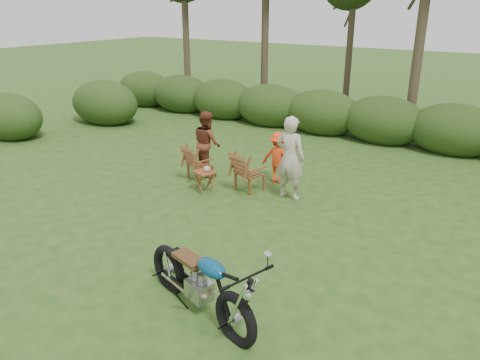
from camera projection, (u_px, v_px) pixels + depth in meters
The scene contains 10 objects.
ground at pixel (202, 272), 7.40m from camera, with size 80.00×80.00×0.00m, color #254617.
tree_line at pixel (422, 10), 13.37m from camera, with size 22.52×11.62×8.14m.
motorcycle at pixel (200, 311), 6.46m from camera, with size 2.15×0.82×1.23m, color #0D6BAA, non-canonical shape.
lawn_chair_right at pixel (250, 190), 10.65m from camera, with size 0.63×0.63×0.91m, color brown, non-canonical shape.
lawn_chair_left at pixel (201, 179), 11.31m from camera, with size 0.58×0.58×0.85m, color brown, non-canonical shape.
side_table at pixel (205, 182), 10.45m from camera, with size 0.48×0.40×0.49m, color #5E2F17, non-canonical shape.
cup at pixel (207, 169), 10.35m from camera, with size 0.14×0.14×0.11m, color beige.
adult_a at pixel (289, 198), 10.23m from camera, with size 0.66×0.44×1.82m, color beige.
adult_b at pixel (208, 173), 11.70m from camera, with size 0.76×0.60×1.57m, color brown.
child at pixel (277, 182), 11.11m from camera, with size 0.79×0.45×1.22m, color #EC3E16.
Camera 1 is at (4.03, -5.00, 3.99)m, focal length 35.00 mm.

